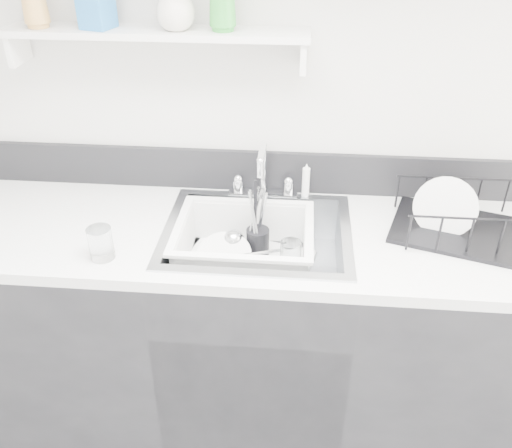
# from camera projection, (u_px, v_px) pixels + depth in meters

# --- Properties ---
(room_shell) EXTENTS (3.50, 3.00, 2.60)m
(room_shell) POSITION_uv_depth(u_px,v_px,m) (209.00, 86.00, 0.77)
(room_shell) COLOR silver
(room_shell) RESTS_ON ground
(counter_run) EXTENTS (3.20, 0.62, 0.92)m
(counter_run) POSITION_uv_depth(u_px,v_px,m) (257.00, 330.00, 2.10)
(counter_run) COLOR black
(counter_run) RESTS_ON ground
(backsplash) EXTENTS (3.20, 0.02, 0.16)m
(backsplash) POSITION_uv_depth(u_px,v_px,m) (264.00, 171.00, 2.06)
(backsplash) COLOR black
(backsplash) RESTS_ON counter_run
(sink) EXTENTS (0.64, 0.52, 0.20)m
(sink) POSITION_uv_depth(u_px,v_px,m) (257.00, 253.00, 1.90)
(sink) COLOR silver
(sink) RESTS_ON counter_run
(faucet) EXTENTS (0.26, 0.18, 0.23)m
(faucet) POSITION_uv_depth(u_px,v_px,m) (263.00, 182.00, 2.03)
(faucet) COLOR silver
(faucet) RESTS_ON counter_run
(side_sprayer) EXTENTS (0.03, 0.03, 0.14)m
(side_sprayer) POSITION_uv_depth(u_px,v_px,m) (306.00, 180.00, 2.02)
(side_sprayer) COLOR white
(side_sprayer) RESTS_ON counter_run
(wall_shelf) EXTENTS (1.00, 0.16, 0.12)m
(wall_shelf) POSITION_uv_depth(u_px,v_px,m) (156.00, 35.00, 1.76)
(wall_shelf) COLOR silver
(wall_shelf) RESTS_ON room_shell
(wash_tub) EXTENTS (0.56, 0.50, 0.19)m
(wash_tub) POSITION_uv_depth(u_px,v_px,m) (244.00, 247.00, 1.90)
(wash_tub) COLOR white
(wash_tub) RESTS_ON sink
(plate_stack) EXTENTS (0.24, 0.23, 0.09)m
(plate_stack) POSITION_uv_depth(u_px,v_px,m) (227.00, 261.00, 1.92)
(plate_stack) COLOR white
(plate_stack) RESTS_ON wash_tub
(utensil_cup) EXTENTS (0.08, 0.08, 0.28)m
(utensil_cup) POSITION_uv_depth(u_px,v_px,m) (258.00, 240.00, 1.97)
(utensil_cup) COLOR black
(utensil_cup) RESTS_ON wash_tub
(ladle) EXTENTS (0.27, 0.31, 0.09)m
(ladle) POSITION_uv_depth(u_px,v_px,m) (244.00, 255.00, 1.92)
(ladle) COLOR silver
(ladle) RESTS_ON wash_tub
(tumbler_in_tub) EXTENTS (0.08, 0.08, 0.11)m
(tumbler_in_tub) POSITION_uv_depth(u_px,v_px,m) (290.00, 255.00, 1.91)
(tumbler_in_tub) COLOR white
(tumbler_in_tub) RESTS_ON wash_tub
(tumbler_counter) EXTENTS (0.10, 0.10, 0.11)m
(tumbler_counter) POSITION_uv_depth(u_px,v_px,m) (101.00, 243.00, 1.70)
(tumbler_counter) COLOR white
(tumbler_counter) RESTS_ON counter_run
(dish_rack) EXTENTS (0.50, 0.43, 0.15)m
(dish_rack) POSITION_uv_depth(u_px,v_px,m) (460.00, 214.00, 1.81)
(dish_rack) COLOR black
(dish_rack) RESTS_ON counter_run
(bowl_small) EXTENTS (0.14, 0.14, 0.03)m
(bowl_small) POSITION_uv_depth(u_px,v_px,m) (284.00, 274.00, 1.87)
(bowl_small) COLOR white
(bowl_small) RESTS_ON wash_tub
(soap_bottle_c) EXTENTS (0.16, 0.16, 0.16)m
(soap_bottle_c) POSITION_uv_depth(u_px,v_px,m) (175.00, 4.00, 1.69)
(soap_bottle_c) COLOR beige
(soap_bottle_c) RESTS_ON wall_shelf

